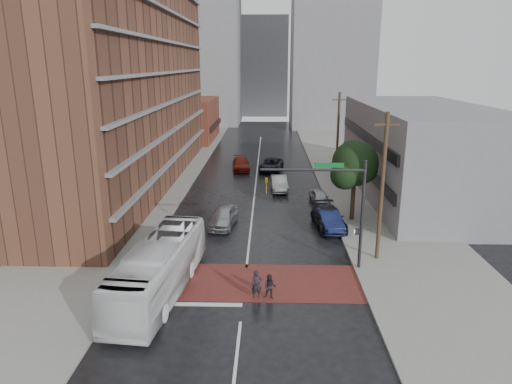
{
  "coord_description": "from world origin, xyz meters",
  "views": [
    {
      "loc": [
        1.38,
        -24.82,
        12.9
      ],
      "look_at": [
        0.46,
        8.38,
        3.5
      ],
      "focal_mm": 32.0,
      "sensor_mm": 36.0,
      "label": 1
    }
  ],
  "objects_px": {
    "car_travel_c": "(241,164)",
    "car_parked_near": "(329,220)",
    "car_parked_far": "(320,197)",
    "car_parked_mid": "(328,218)",
    "pedestrian_b": "(270,287)",
    "car_travel_b": "(279,183)",
    "pedestrian_a": "(257,285)",
    "car_travel_a": "(223,217)",
    "suv_travel": "(271,165)",
    "transit_bus": "(159,268)"
  },
  "relations": [
    {
      "from": "pedestrian_b",
      "to": "car_parked_near",
      "type": "height_order",
      "value": "car_parked_near"
    },
    {
      "from": "transit_bus",
      "to": "pedestrian_a",
      "type": "distance_m",
      "value": 5.68
    },
    {
      "from": "car_travel_b",
      "to": "car_travel_c",
      "type": "relative_size",
      "value": 0.9
    },
    {
      "from": "pedestrian_a",
      "to": "car_parked_mid",
      "type": "height_order",
      "value": "pedestrian_a"
    },
    {
      "from": "suv_travel",
      "to": "car_travel_a",
      "type": "bearing_deg",
      "value": -91.74
    },
    {
      "from": "pedestrian_a",
      "to": "car_travel_a",
      "type": "relative_size",
      "value": 0.36
    },
    {
      "from": "pedestrian_a",
      "to": "car_travel_c",
      "type": "height_order",
      "value": "pedestrian_a"
    },
    {
      "from": "car_travel_c",
      "to": "car_parked_near",
      "type": "bearing_deg",
      "value": -74.06
    },
    {
      "from": "pedestrian_b",
      "to": "car_travel_a",
      "type": "distance_m",
      "value": 12.48
    },
    {
      "from": "car_parked_mid",
      "to": "car_parked_far",
      "type": "bearing_deg",
      "value": 84.65
    },
    {
      "from": "car_travel_b",
      "to": "car_parked_near",
      "type": "bearing_deg",
      "value": -75.28
    },
    {
      "from": "pedestrian_b",
      "to": "car_travel_a",
      "type": "xyz_separation_m",
      "value": [
        -3.81,
        11.89,
        0.07
      ]
    },
    {
      "from": "transit_bus",
      "to": "suv_travel",
      "type": "xyz_separation_m",
      "value": [
        6.58,
        31.53,
        -0.83
      ]
    },
    {
      "from": "pedestrian_b",
      "to": "car_travel_c",
      "type": "relative_size",
      "value": 0.29
    },
    {
      "from": "transit_bus",
      "to": "pedestrian_a",
      "type": "relative_size",
      "value": 6.69
    },
    {
      "from": "car_travel_a",
      "to": "pedestrian_a",
      "type": "bearing_deg",
      "value": -67.66
    },
    {
      "from": "car_parked_near",
      "to": "car_parked_far",
      "type": "relative_size",
      "value": 1.23
    },
    {
      "from": "car_travel_a",
      "to": "car_parked_far",
      "type": "height_order",
      "value": "car_travel_a"
    },
    {
      "from": "car_travel_c",
      "to": "suv_travel",
      "type": "bearing_deg",
      "value": -11.56
    },
    {
      "from": "pedestrian_b",
      "to": "car_travel_b",
      "type": "height_order",
      "value": "car_travel_b"
    },
    {
      "from": "car_travel_a",
      "to": "car_parked_far",
      "type": "xyz_separation_m",
      "value": [
        8.58,
        6.49,
        -0.16
      ]
    },
    {
      "from": "car_travel_a",
      "to": "suv_travel",
      "type": "height_order",
      "value": "car_travel_a"
    },
    {
      "from": "car_parked_far",
      "to": "car_travel_b",
      "type": "bearing_deg",
      "value": 122.64
    },
    {
      "from": "car_travel_a",
      "to": "car_parked_mid",
      "type": "bearing_deg",
      "value": 7.92
    },
    {
      "from": "car_parked_near",
      "to": "car_parked_mid",
      "type": "relative_size",
      "value": 0.85
    },
    {
      "from": "car_travel_c",
      "to": "suv_travel",
      "type": "height_order",
      "value": "suv_travel"
    },
    {
      "from": "pedestrian_a",
      "to": "car_travel_b",
      "type": "xyz_separation_m",
      "value": [
        1.74,
        22.95,
        -0.09
      ]
    },
    {
      "from": "car_travel_b",
      "to": "pedestrian_a",
      "type": "bearing_deg",
      "value": -97.9
    },
    {
      "from": "car_travel_c",
      "to": "car_parked_far",
      "type": "bearing_deg",
      "value": -65.08
    },
    {
      "from": "suv_travel",
      "to": "pedestrian_a",
      "type": "bearing_deg",
      "value": -82.16
    },
    {
      "from": "pedestrian_b",
      "to": "car_travel_a",
      "type": "bearing_deg",
      "value": 118.78
    },
    {
      "from": "car_travel_a",
      "to": "car_travel_b",
      "type": "distance_m",
      "value": 12.06
    },
    {
      "from": "pedestrian_b",
      "to": "car_travel_a",
      "type": "height_order",
      "value": "car_travel_a"
    },
    {
      "from": "car_parked_far",
      "to": "pedestrian_a",
      "type": "bearing_deg",
      "value": -113.66
    },
    {
      "from": "pedestrian_b",
      "to": "pedestrian_a",
      "type": "bearing_deg",
      "value": -168.96
    },
    {
      "from": "pedestrian_a",
      "to": "pedestrian_b",
      "type": "bearing_deg",
      "value": -12.58
    },
    {
      "from": "car_travel_b",
      "to": "suv_travel",
      "type": "xyz_separation_m",
      "value": [
        -0.77,
        9.08,
        -0.01
      ]
    },
    {
      "from": "pedestrian_b",
      "to": "car_parked_near",
      "type": "bearing_deg",
      "value": 78.48
    },
    {
      "from": "car_parked_far",
      "to": "suv_travel",
      "type": "bearing_deg",
      "value": 101.5
    },
    {
      "from": "car_travel_c",
      "to": "car_parked_far",
      "type": "xyz_separation_m",
      "value": [
        8.33,
        -14.04,
        -0.1
      ]
    },
    {
      "from": "car_travel_c",
      "to": "car_parked_near",
      "type": "distance_m",
      "value": 22.51
    },
    {
      "from": "pedestrian_b",
      "to": "car_parked_far",
      "type": "relative_size",
      "value": 0.39
    },
    {
      "from": "car_travel_c",
      "to": "car_parked_mid",
      "type": "bearing_deg",
      "value": -73.68
    },
    {
      "from": "car_travel_a",
      "to": "suv_travel",
      "type": "xyz_separation_m",
      "value": [
        4.03,
        20.14,
        -0.05
      ]
    },
    {
      "from": "transit_bus",
      "to": "car_parked_mid",
      "type": "distance_m",
      "value": 15.95
    },
    {
      "from": "car_travel_c",
      "to": "transit_bus",
      "type": "bearing_deg",
      "value": -100.79
    },
    {
      "from": "car_parked_mid",
      "to": "pedestrian_b",
      "type": "bearing_deg",
      "value": -117.24
    },
    {
      "from": "car_parked_far",
      "to": "transit_bus",
      "type": "bearing_deg",
      "value": -128.84
    },
    {
      "from": "transit_bus",
      "to": "car_parked_mid",
      "type": "relative_size",
      "value": 2.08
    },
    {
      "from": "car_parked_near",
      "to": "car_parked_mid",
      "type": "distance_m",
      "value": 0.39
    }
  ]
}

